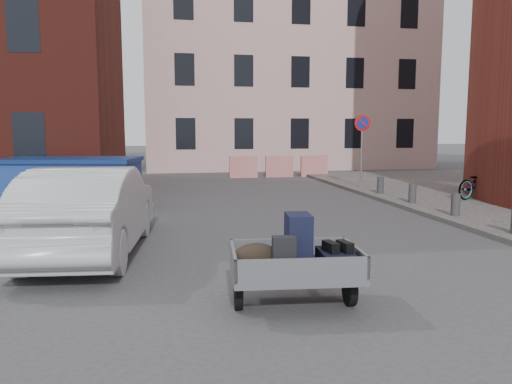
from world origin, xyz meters
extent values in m
plane|color=#38383A|center=(0.00, 0.00, 0.00)|extent=(120.00, 120.00, 0.00)
cube|color=#CFA69F|center=(6.00, 22.00, 7.00)|extent=(16.00, 8.00, 14.00)
cylinder|color=gray|center=(6.00, 9.50, 1.42)|extent=(0.07, 0.07, 2.60)
cylinder|color=red|center=(6.00, 9.48, 2.47)|extent=(0.60, 0.03, 0.60)
cylinder|color=navy|center=(6.00, 9.46, 2.47)|extent=(0.44, 0.03, 0.44)
cylinder|color=#3A3A3D|center=(6.00, 3.40, 0.40)|extent=(0.22, 0.22, 0.55)
cylinder|color=#3A3A3D|center=(6.00, 5.60, 0.40)|extent=(0.22, 0.22, 0.55)
cylinder|color=#3A3A3D|center=(6.00, 7.80, 0.40)|extent=(0.22, 0.22, 0.55)
cube|color=red|center=(2.50, 15.00, 0.50)|extent=(1.30, 0.18, 1.00)
cube|color=red|center=(4.20, 15.00, 0.50)|extent=(1.30, 0.18, 1.00)
cube|color=red|center=(5.90, 15.00, 0.50)|extent=(1.30, 0.18, 1.00)
cylinder|color=black|center=(-0.21, -1.72, 0.22)|extent=(0.14, 0.45, 0.44)
cylinder|color=black|center=(1.23, -1.84, 0.22)|extent=(0.14, 0.45, 0.44)
cube|color=slate|center=(0.51, -1.78, 0.46)|extent=(1.69, 1.23, 0.08)
cube|color=slate|center=(-0.27, -1.71, 0.64)|extent=(0.13, 1.10, 0.28)
cube|color=slate|center=(1.29, -1.84, 0.64)|extent=(0.13, 1.10, 0.28)
cube|color=slate|center=(0.55, -1.25, 0.64)|extent=(1.60, 0.17, 0.28)
cube|color=slate|center=(0.47, -2.31, 0.64)|extent=(1.60, 0.17, 0.28)
cube|color=slate|center=(0.59, -0.88, 0.40)|extent=(0.14, 0.70, 0.06)
cube|color=#151934|center=(0.56, -1.73, 0.85)|extent=(0.34, 0.47, 0.70)
cube|color=black|center=(1.00, -1.92, 0.62)|extent=(0.45, 0.63, 0.25)
ellipsoid|color=black|center=(0.01, -1.79, 0.68)|extent=(0.63, 0.41, 0.36)
cube|color=black|center=(0.31, -2.01, 0.74)|extent=(0.29, 0.20, 0.48)
ellipsoid|color=blue|center=(0.49, -1.42, 0.62)|extent=(0.38, 0.33, 0.24)
cube|color=black|center=(0.92, -1.96, 0.81)|extent=(0.16, 0.29, 0.13)
cube|color=black|center=(1.09, -1.98, 0.81)|extent=(0.16, 0.29, 0.13)
cube|color=#1E3E93|center=(-3.59, 6.50, 0.68)|extent=(3.68, 2.33, 1.37)
cube|color=navy|center=(-3.59, 6.50, 1.42)|extent=(3.81, 2.47, 0.11)
imported|color=#B3B6BB|center=(-2.43, 1.61, 0.80)|extent=(2.13, 4.98, 1.60)
imported|color=black|center=(8.44, 6.07, 0.60)|extent=(1.93, 1.20, 0.96)
camera|label=1|loc=(-1.08, -7.73, 2.27)|focal=35.00mm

